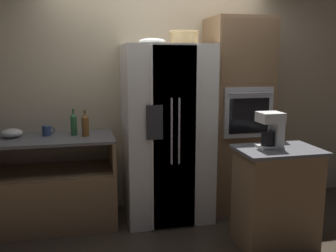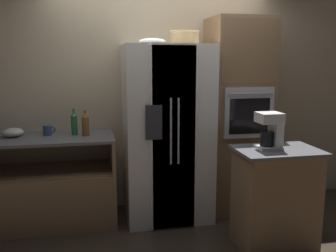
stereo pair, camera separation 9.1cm
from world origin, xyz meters
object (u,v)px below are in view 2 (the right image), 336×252
object	(u,v)px
mug	(48,130)
wicker_basket	(184,37)
coffee_maker	(271,129)
bottle_tall	(74,123)
bottle_short	(86,124)
mixing_bowl	(13,132)
refrigerator	(167,133)
fruit_bowl	(152,41)
wall_oven	(238,116)

from	to	relation	value
mug	wicker_basket	bearing A→B (deg)	-5.56
coffee_maker	mug	bearing A→B (deg)	154.09
bottle_tall	mug	world-z (taller)	bottle_tall
bottle_tall	coffee_maker	xyz separation A→B (m)	(1.76, -0.95, 0.05)
bottle_short	mixing_bowl	bearing A→B (deg)	172.32
refrigerator	fruit_bowl	bearing A→B (deg)	-168.15
mug	coffee_maker	world-z (taller)	coffee_maker
fruit_bowl	bottle_short	xyz separation A→B (m)	(-0.70, 0.06, -0.85)
wall_oven	wicker_basket	distance (m)	1.09
refrigerator	fruit_bowl	world-z (taller)	fruit_bowl
refrigerator	wall_oven	world-z (taller)	wall_oven
mug	coffee_maker	xyz separation A→B (m)	(2.04, -0.99, 0.12)
fruit_bowl	coffee_maker	bearing A→B (deg)	-40.84
mixing_bowl	coffee_maker	size ratio (longest dim) A/B	0.64
wall_oven	mixing_bowl	world-z (taller)	wall_oven
bottle_short	wall_oven	bearing A→B (deg)	1.88
fruit_bowl	bottle_short	world-z (taller)	fruit_bowl
bottle_short	mug	xyz separation A→B (m)	(-0.39, 0.11, -0.07)
wicker_basket	bottle_short	bearing A→B (deg)	178.60
bottle_short	mug	world-z (taller)	bottle_short
bottle_tall	wicker_basket	bearing A→B (deg)	-4.88
fruit_bowl	wicker_basket	bearing A→B (deg)	5.38
bottle_short	coffee_maker	distance (m)	1.87
wall_oven	mixing_bowl	bearing A→B (deg)	178.98
refrigerator	mixing_bowl	size ratio (longest dim) A/B	8.98
wicker_basket	mixing_bowl	distance (m)	2.03
refrigerator	fruit_bowl	xyz separation A→B (m)	(-0.16, -0.03, 0.97)
wicker_basket	mixing_bowl	xyz separation A→B (m)	(-1.78, 0.13, -0.97)
bottle_tall	bottle_short	world-z (taller)	bottle_tall
fruit_bowl	mixing_bowl	world-z (taller)	fruit_bowl
fruit_bowl	bottle_tall	bearing A→B (deg)	170.82
coffee_maker	bottle_tall	bearing A→B (deg)	151.69
wall_oven	coffee_maker	xyz separation A→B (m)	(-0.06, -0.93, 0.02)
mug	bottle_tall	bearing A→B (deg)	-8.40
fruit_bowl	mixing_bowl	size ratio (longest dim) A/B	1.30
mixing_bowl	coffee_maker	world-z (taller)	coffee_maker
mixing_bowl	bottle_tall	bearing A→B (deg)	-2.36
mug	mixing_bowl	distance (m)	0.34
fruit_bowl	mixing_bowl	bearing A→B (deg)	173.73
wall_oven	mug	world-z (taller)	wall_oven
wall_oven	bottle_tall	bearing A→B (deg)	179.43
refrigerator	mixing_bowl	world-z (taller)	refrigerator
bottle_tall	mug	xyz separation A→B (m)	(-0.28, 0.04, -0.07)
refrigerator	fruit_bowl	size ratio (longest dim) A/B	6.92
fruit_bowl	mixing_bowl	xyz separation A→B (m)	(-1.44, 0.16, -0.93)
refrigerator	wicker_basket	size ratio (longest dim) A/B	6.05
refrigerator	mug	xyz separation A→B (m)	(-1.25, 0.14, 0.06)
refrigerator	bottle_short	distance (m)	0.87
wicker_basket	bottle_short	size ratio (longest dim) A/B	1.15
wicker_basket	bottle_tall	distance (m)	1.47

